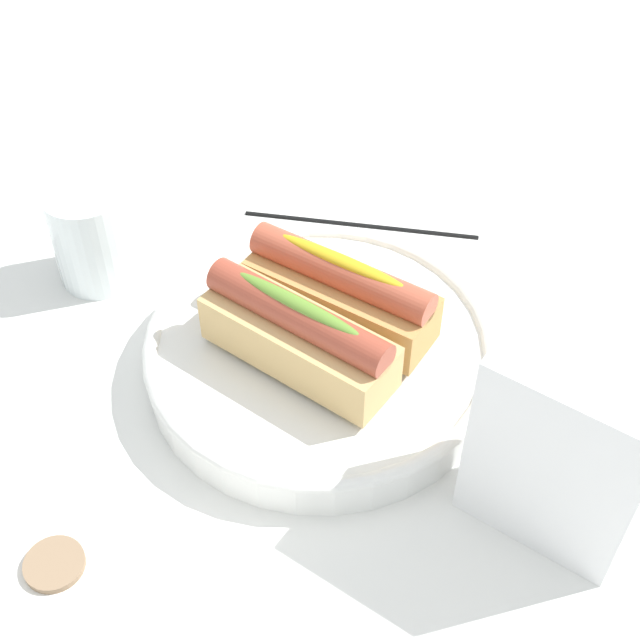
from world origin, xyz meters
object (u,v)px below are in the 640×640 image
serving_bowl (320,353)px  napkin_box (558,458)px  paper_towel_roll (80,624)px  chopstick_near (361,224)px  water_glass (93,240)px  hotdog_front (341,292)px  hotdog_back (298,335)px

serving_bowl → napkin_box: (-0.19, 0.08, 0.05)m
paper_towel_roll → chopstick_near: 0.46m
water_glass → napkin_box: (-0.41, 0.13, 0.04)m
hotdog_front → chopstick_near: 0.17m
water_glass → hotdog_front: bearing=175.2°
chopstick_near → water_glass: bearing=25.4°
water_glass → hotdog_back: bearing=161.3°
water_glass → napkin_box: napkin_box is taller
water_glass → paper_towel_roll: bearing=118.0°
hotdog_back → chopstick_near: (0.01, -0.21, -0.06)m
serving_bowl → water_glass: bearing=-11.7°
water_glass → chopstick_near: size_ratio=0.41×
paper_towel_roll → napkin_box: 0.30m
chopstick_near → serving_bowl: bearing=87.4°
paper_towel_roll → serving_bowl: bearing=-100.5°
paper_towel_roll → hotdog_back: bearing=-99.8°
napkin_box → paper_towel_roll: bearing=54.9°
serving_bowl → hotdog_back: 0.05m
hotdog_back → paper_towel_roll: 0.25m
hotdog_front → water_glass: size_ratio=1.75×
hotdog_back → chopstick_near: size_ratio=0.72×
water_glass → paper_towel_roll: paper_towel_roll is taller
hotdog_front → chopstick_near: bearing=-79.8°
hotdog_front → paper_towel_roll: size_ratio=1.18×
water_glass → chopstick_near: water_glass is taller
serving_bowl → hotdog_back: hotdog_back is taller
serving_bowl → paper_towel_roll: paper_towel_roll is taller
serving_bowl → paper_towel_roll: size_ratio=2.04×
serving_bowl → hotdog_front: 0.05m
serving_bowl → napkin_box: napkin_box is taller
serving_bowl → paper_towel_roll: 0.28m
paper_towel_roll → chopstick_near: (-0.03, -0.45, -0.06)m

